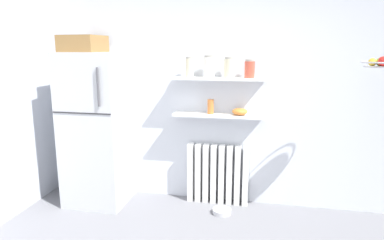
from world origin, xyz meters
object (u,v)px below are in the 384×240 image
at_px(storage_jar_3, 250,69).
at_px(radiator, 218,174).
at_px(refrigerator, 96,126).
at_px(vase, 211,107).
at_px(shelf_bowl, 240,112).
at_px(pet_food_bowl, 222,211).
at_px(storage_jar_0, 190,67).
at_px(storage_jar_2, 229,68).
at_px(hanging_fruit_basket, 381,63).
at_px(storage_jar_1, 209,67).

bearing_deg(storage_jar_3, radiator, 174.77).
bearing_deg(refrigerator, storage_jar_3, 6.73).
height_order(vase, shelf_bowl, vase).
xyz_separation_m(storage_jar_3, pet_food_bowl, (-0.24, -0.25, -1.55)).
bearing_deg(storage_jar_0, storage_jar_2, 0.00).
height_order(radiator, hanging_fruit_basket, hanging_fruit_basket).
bearing_deg(hanging_fruit_basket, storage_jar_3, 161.26).
distance_m(storage_jar_2, hanging_fruit_basket, 1.44).
relative_size(storage_jar_2, storage_jar_3, 1.12).
bearing_deg(shelf_bowl, storage_jar_0, 180.00).
bearing_deg(storage_jar_2, pet_food_bowl, -94.61).
bearing_deg(pet_food_bowl, storage_jar_0, 149.09).
height_order(refrigerator, pet_food_bowl, refrigerator).
distance_m(storage_jar_0, storage_jar_1, 0.22).
bearing_deg(shelf_bowl, storage_jar_3, 0.00).
bearing_deg(vase, storage_jar_3, 0.00).
distance_m(refrigerator, storage_jar_2, 1.65).
relative_size(shelf_bowl, hanging_fruit_basket, 0.50).
xyz_separation_m(storage_jar_2, storage_jar_3, (0.22, 0.00, -0.01)).
height_order(storage_jar_0, shelf_bowl, storage_jar_0).
relative_size(vase, shelf_bowl, 0.96).
height_order(vase, pet_food_bowl, vase).
xyz_separation_m(storage_jar_1, pet_food_bowl, (0.20, -0.25, -1.57)).
relative_size(refrigerator, shelf_bowl, 11.30).
xyz_separation_m(shelf_bowl, hanging_fruit_basket, (1.25, -0.39, 0.56)).
bearing_deg(radiator, storage_jar_0, -174.77).
distance_m(shelf_bowl, pet_food_bowl, 1.12).
relative_size(storage_jar_2, shelf_bowl, 1.30).
bearing_deg(shelf_bowl, pet_food_bowl, -120.61).
bearing_deg(hanging_fruit_basket, shelf_bowl, 162.54).
relative_size(refrigerator, storage_jar_3, 9.75).
height_order(radiator, vase, vase).
height_order(storage_jar_3, hanging_fruit_basket, hanging_fruit_basket).
xyz_separation_m(refrigerator, storage_jar_2, (1.49, 0.20, 0.67)).
xyz_separation_m(vase, shelf_bowl, (0.33, 0.00, -0.04)).
bearing_deg(storage_jar_0, storage_jar_1, 0.00).
xyz_separation_m(storage_jar_2, pet_food_bowl, (-0.02, -0.25, -1.56)).
xyz_separation_m(storage_jar_3, shelf_bowl, (-0.09, -0.00, -0.47)).
height_order(refrigerator, vase, refrigerator).
bearing_deg(storage_jar_3, vase, -180.00).
xyz_separation_m(radiator, storage_jar_2, (0.11, -0.03, 1.24)).
relative_size(refrigerator, storage_jar_0, 8.67).
distance_m(radiator, storage_jar_2, 1.24).
bearing_deg(storage_jar_0, refrigerator, -169.18).
bearing_deg(storage_jar_1, storage_jar_0, 180.00).
height_order(refrigerator, storage_jar_0, refrigerator).
height_order(radiator, storage_jar_0, storage_jar_0).
bearing_deg(shelf_bowl, storage_jar_2, 180.00).
bearing_deg(shelf_bowl, refrigerator, -172.90).
bearing_deg(pet_food_bowl, storage_jar_2, 85.39).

